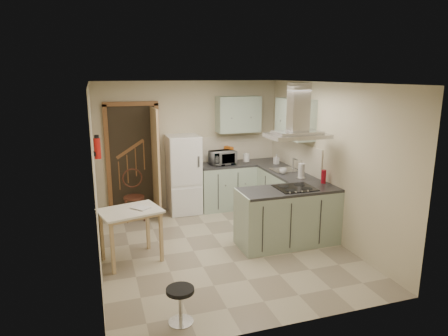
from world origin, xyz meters
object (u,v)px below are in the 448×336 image
object	(u,v)px
fridge	(184,174)
peninsula	(288,216)
microwave	(223,158)
extractor_hood	(297,136)
drop_leaf_table	(131,236)
stool	(180,305)
bentwood_chair	(134,197)

from	to	relation	value
fridge	peninsula	bearing A→B (deg)	-58.26
peninsula	microwave	world-z (taller)	microwave
fridge	extractor_hood	xyz separation A→B (m)	(1.32, -1.98, 0.97)
drop_leaf_table	stool	size ratio (longest dim) A/B	2.01
stool	microwave	size ratio (longest dim) A/B	0.84
fridge	extractor_hood	world-z (taller)	extractor_hood
extractor_hood	bentwood_chair	bearing A→B (deg)	141.19
extractor_hood	drop_leaf_table	size ratio (longest dim) A/B	1.10
fridge	peninsula	xyz separation A→B (m)	(1.22, -1.98, -0.30)
drop_leaf_table	fridge	bearing A→B (deg)	42.63
bentwood_chair	stool	xyz separation A→B (m)	(0.15, -3.35, -0.22)
stool	peninsula	bearing A→B (deg)	36.53
fridge	microwave	distance (m)	0.82
bentwood_chair	fridge	bearing A→B (deg)	8.09
microwave	fridge	bearing A→B (deg)	169.29
peninsula	stool	distance (m)	2.55
drop_leaf_table	bentwood_chair	bearing A→B (deg)	68.25
peninsula	bentwood_chair	xyz separation A→B (m)	(-2.19, 1.84, -0.03)
fridge	microwave	world-z (taller)	fridge
extractor_hood	stool	size ratio (longest dim) A/B	2.21
bentwood_chair	microwave	world-z (taller)	microwave
drop_leaf_table	microwave	size ratio (longest dim) A/B	1.70
extractor_hood	bentwood_chair	size ratio (longest dim) A/B	1.06
extractor_hood	microwave	bearing A→B (deg)	105.87
bentwood_chair	microwave	size ratio (longest dim) A/B	1.76
peninsula	drop_leaf_table	size ratio (longest dim) A/B	1.89
fridge	bentwood_chair	distance (m)	1.03
stool	microwave	xyz separation A→B (m)	(1.59, 3.45, 0.83)
peninsula	microwave	xyz separation A→B (m)	(-0.45, 1.94, 0.58)
extractor_hood	microwave	xyz separation A→B (m)	(-0.55, 1.94, -0.69)
bentwood_chair	stool	world-z (taller)	bentwood_chair
stool	drop_leaf_table	bearing A→B (deg)	101.99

